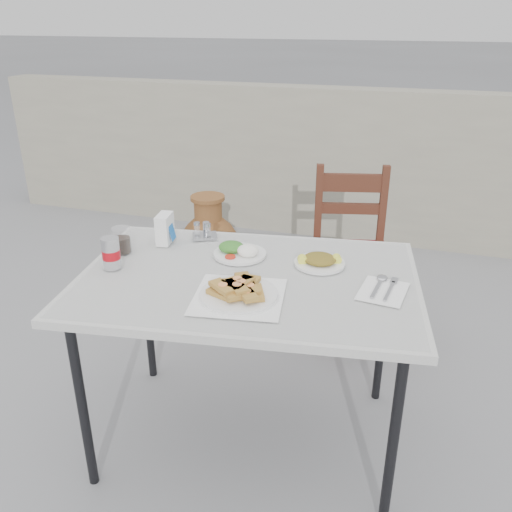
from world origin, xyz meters
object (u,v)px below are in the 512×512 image
(cafe_table, at_px, (248,288))
(pide_plate, at_px, (239,289))
(napkin_holder, at_px, (165,229))
(condiment_caddy, at_px, (204,232))
(terracotta_urn, at_px, (210,253))
(chair, at_px, (350,252))
(salad_rice_plate, at_px, (239,251))
(salad_chopped_plate, at_px, (320,261))
(cola_glass, at_px, (122,241))
(soda_can, at_px, (111,253))

(cafe_table, xyz_separation_m, pide_plate, (0.02, -0.17, 0.08))
(napkin_holder, height_order, condiment_caddy, napkin_holder)
(cafe_table, height_order, terracotta_urn, cafe_table)
(condiment_caddy, relative_size, chair, 0.14)
(salad_rice_plate, height_order, salad_chopped_plate, salad_rice_plate)
(salad_rice_plate, bearing_deg, cola_glass, -166.24)
(soda_can, distance_m, terracotta_urn, 1.34)
(chair, bearing_deg, napkin_holder, -144.14)
(salad_chopped_plate, height_order, cola_glass, cola_glass)
(salad_chopped_plate, xyz_separation_m, chair, (0.01, 0.85, -0.32))
(soda_can, height_order, terracotta_urn, soda_can)
(condiment_caddy, xyz_separation_m, terracotta_urn, (-0.33, 0.82, -0.49))
(pide_plate, bearing_deg, soda_can, 172.17)
(soda_can, distance_m, condiment_caddy, 0.46)
(salad_chopped_plate, height_order, soda_can, soda_can)
(cafe_table, height_order, chair, chair)
(soda_can, height_order, cola_glass, soda_can)
(soda_can, distance_m, cola_glass, 0.16)
(condiment_caddy, height_order, chair, chair)
(salad_chopped_plate, xyz_separation_m, soda_can, (-0.78, -0.28, 0.05))
(terracotta_urn, bearing_deg, pide_plate, -63.17)
(cafe_table, xyz_separation_m, cola_glass, (-0.58, 0.05, 0.10))
(salad_chopped_plate, height_order, napkin_holder, napkin_holder)
(condiment_caddy, bearing_deg, terracotta_urn, 111.64)
(salad_rice_plate, xyz_separation_m, soda_can, (-0.44, -0.27, 0.04))
(chair, bearing_deg, soda_can, -138.72)
(salad_chopped_plate, xyz_separation_m, condiment_caddy, (-0.55, 0.13, 0.01))
(salad_rice_plate, bearing_deg, soda_can, -148.61)
(cafe_table, relative_size, napkin_holder, 10.88)
(pide_plate, relative_size, salad_chopped_plate, 1.78)
(cola_glass, height_order, terracotta_urn, cola_glass)
(pide_plate, bearing_deg, salad_chopped_plate, 58.22)
(salad_rice_plate, relative_size, condiment_caddy, 1.67)
(salad_chopped_plate, bearing_deg, napkin_holder, 178.23)
(cola_glass, relative_size, chair, 0.11)
(salad_chopped_plate, xyz_separation_m, cola_glass, (-0.82, -0.13, 0.03))
(cola_glass, height_order, condiment_caddy, cola_glass)
(cafe_table, bearing_deg, salad_chopped_plate, 36.40)
(cafe_table, bearing_deg, terracotta_urn, 119.35)
(cafe_table, height_order, soda_can, soda_can)
(condiment_caddy, bearing_deg, cola_glass, -136.52)
(napkin_holder, distance_m, chair, 1.15)
(soda_can, relative_size, napkin_holder, 0.98)
(salad_chopped_plate, height_order, chair, chair)
(soda_can, xyz_separation_m, napkin_holder, (0.09, 0.30, 0.00))
(salad_chopped_plate, bearing_deg, pide_plate, -121.78)
(chair, bearing_deg, salad_chopped_plate, -104.61)
(salad_rice_plate, bearing_deg, cafe_table, -61.02)
(salad_chopped_plate, relative_size, soda_can, 1.61)
(soda_can, bearing_deg, cafe_table, 10.39)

